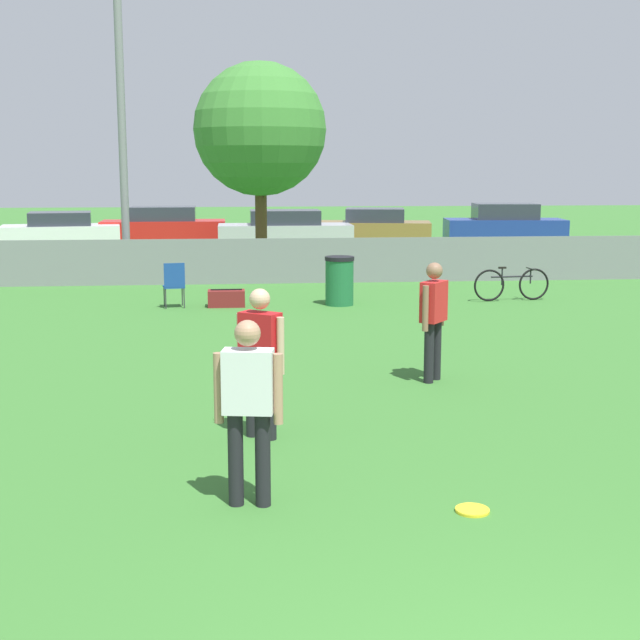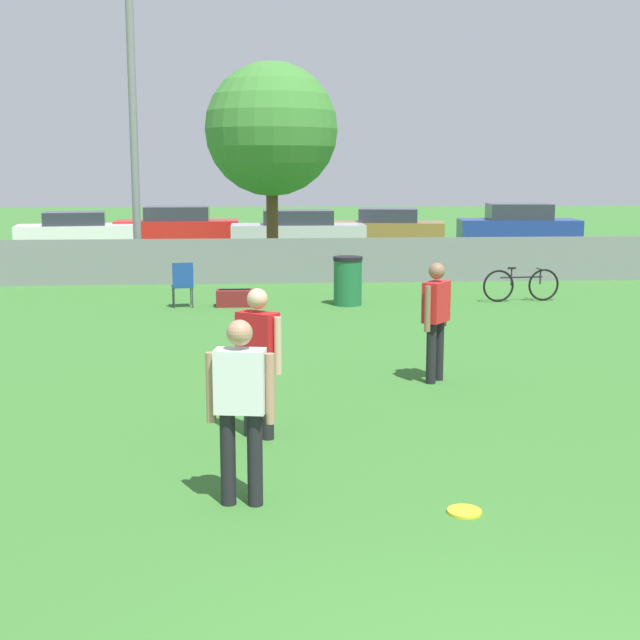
{
  "view_description": "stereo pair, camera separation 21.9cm",
  "coord_description": "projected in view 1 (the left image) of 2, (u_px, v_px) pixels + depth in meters",
  "views": [
    {
      "loc": [
        -1.74,
        -3.55,
        2.82
      ],
      "look_at": [
        -0.78,
        6.63,
        1.05
      ],
      "focal_mm": 50.0,
      "sensor_mm": 36.0,
      "label": 1
    },
    {
      "loc": [
        -1.52,
        -3.57,
        2.82
      ],
      "look_at": [
        -0.78,
        6.63,
        1.05
      ],
      "focal_mm": 50.0,
      "sensor_mm": 36.0,
      "label": 2
    }
  ],
  "objects": [
    {
      "name": "parked_car_silver",
      "position": [
        285.0,
        230.0,
        30.49
      ],
      "size": [
        4.55,
        1.77,
        1.35
      ],
      "rotation": [
        0.0,
        0.0,
        -0.0
      ],
      "color": "black",
      "rests_on": "ground_plane"
    },
    {
      "name": "bicycle_sideline",
      "position": [
        512.0,
        284.0,
        18.87
      ],
      "size": [
        1.68,
        0.44,
        0.73
      ],
      "rotation": [
        0.0,
        0.0,
        0.1
      ],
      "color": "black",
      "rests_on": "ground_plane"
    },
    {
      "name": "frisbee_disc",
      "position": [
        472.0,
        510.0,
        7.36
      ],
      "size": [
        0.29,
        0.29,
        0.03
      ],
      "color": "yellow",
      "rests_on": "ground_plane"
    },
    {
      "name": "trash_bin",
      "position": [
        339.0,
        281.0,
        18.25
      ],
      "size": [
        0.61,
        0.61,
        1.0
      ],
      "color": "#1E6638",
      "rests_on": "ground_plane"
    },
    {
      "name": "player_receiver_white",
      "position": [
        248.0,
        400.0,
        7.35
      ],
      "size": [
        0.57,
        0.28,
        1.58
      ],
      "rotation": [
        0.0,
        0.0,
        -0.16
      ],
      "color": "black",
      "rests_on": "ground_plane"
    },
    {
      "name": "player_defender_red",
      "position": [
        433.0,
        313.0,
        11.68
      ],
      "size": [
        0.43,
        0.47,
        1.58
      ],
      "rotation": [
        0.0,
        0.0,
        0.92
      ],
      "color": "black",
      "rests_on": "ground_plane"
    },
    {
      "name": "light_pole",
      "position": [
        119.0,
        48.0,
        21.71
      ],
      "size": [
        0.9,
        0.36,
        9.77
      ],
      "color": "gray",
      "rests_on": "ground_plane"
    },
    {
      "name": "folding_chair_sideline",
      "position": [
        174.0,
        283.0,
        17.87
      ],
      "size": [
        0.48,
        0.48,
        0.92
      ],
      "rotation": [
        0.0,
        0.0,
        3.3
      ],
      "color": "#333338",
      "rests_on": "ground_plane"
    },
    {
      "name": "tree_near_pole",
      "position": [
        260.0,
        130.0,
        23.82
      ],
      "size": [
        3.57,
        3.57,
        5.58
      ],
      "color": "brown",
      "rests_on": "ground_plane"
    },
    {
      "name": "parked_car_blue",
      "position": [
        505.0,
        225.0,
        32.46
      ],
      "size": [
        4.42,
        2.14,
        1.49
      ],
      "rotation": [
        0.0,
        0.0,
        -0.09
      ],
      "color": "black",
      "rests_on": "ground_plane"
    },
    {
      "name": "gear_bag_sideline",
      "position": [
        226.0,
        298.0,
        18.11
      ],
      "size": [
        0.75,
        0.41,
        0.36
      ],
      "color": "maroon",
      "rests_on": "ground_plane"
    },
    {
      "name": "parked_car_tan",
      "position": [
        375.0,
        227.0,
        32.1
      ],
      "size": [
        4.21,
        2.42,
        1.33
      ],
      "rotation": [
        0.0,
        0.0,
        -0.16
      ],
      "color": "black",
      "rests_on": "ground_plane"
    },
    {
      "name": "parked_car_red",
      "position": [
        164.0,
        226.0,
        32.29
      ],
      "size": [
        4.46,
        1.78,
        1.38
      ],
      "rotation": [
        0.0,
        0.0,
        0.02
      ],
      "color": "black",
      "rests_on": "ground_plane"
    },
    {
      "name": "fence_backline",
      "position": [
        308.0,
        261.0,
        21.69
      ],
      "size": [
        25.71,
        0.07,
        1.21
      ],
      "color": "gray",
      "rests_on": "ground_plane"
    },
    {
      "name": "player_thrower_red",
      "position": [
        260.0,
        352.0,
        9.21
      ],
      "size": [
        0.48,
        0.42,
        1.58
      ],
      "rotation": [
        0.0,
        0.0,
        -0.62
      ],
      "color": "black",
      "rests_on": "ground_plane"
    },
    {
      "name": "parked_car_white",
      "position": [
        61.0,
        230.0,
        30.72
      ],
      "size": [
        4.18,
        2.38,
        1.27
      ],
      "rotation": [
        0.0,
        0.0,
        0.14
      ],
      "color": "black",
      "rests_on": "ground_plane"
    }
  ]
}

